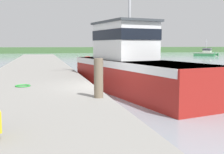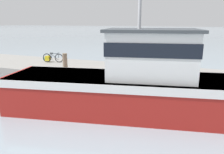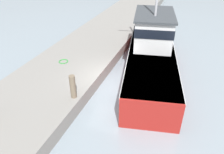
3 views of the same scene
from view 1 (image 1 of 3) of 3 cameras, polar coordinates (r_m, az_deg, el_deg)
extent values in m
plane|color=#84939E|center=(11.79, -0.19, -5.58)|extent=(320.00, 320.00, 0.00)
cube|color=gray|center=(11.39, -16.02, -4.24)|extent=(5.08, 80.00, 0.79)
cube|color=#426638|center=(91.79, 6.80, 5.53)|extent=(180.00, 5.00, 1.73)
cube|color=maroon|center=(14.43, 4.95, 0.03)|extent=(4.86, 10.59, 1.69)
cone|color=maroon|center=(19.82, -4.03, 1.82)|extent=(1.94, 2.13, 1.60)
cube|color=white|center=(14.37, 4.97, 2.70)|extent=(4.87, 10.40, 0.34)
cube|color=white|center=(15.44, 2.56, 7.22)|extent=(2.94, 3.92, 1.94)
cube|color=black|center=(15.45, 2.57, 8.48)|extent=(3.00, 4.00, 0.54)
cube|color=#3D4247|center=(15.49, 2.58, 11.04)|extent=(3.17, 4.24, 0.12)
cube|color=#337F47|center=(64.20, 18.28, 4.39)|extent=(4.44, 4.38, 0.79)
cone|color=#337F47|center=(63.75, 20.48, 4.30)|extent=(1.07, 1.07, 0.75)
cube|color=beige|center=(64.19, 18.29, 4.67)|extent=(4.41, 4.35, 0.16)
cube|color=beige|center=(64.07, 18.77, 5.12)|extent=(2.28, 2.28, 0.89)
cube|color=black|center=(64.07, 18.78, 5.26)|extent=(2.32, 2.32, 0.25)
cube|color=#3D4247|center=(64.06, 18.79, 5.57)|extent=(2.46, 2.46, 0.12)
cylinder|color=#B2B2B7|center=(64.11, 18.61, 6.41)|extent=(0.14, 0.14, 1.75)
cylinder|color=#B2B2B7|center=(64.11, 18.62, 6.80)|extent=(1.33, 1.38, 0.10)
cylinder|color=#756651|center=(8.96, -2.75, -0.22)|extent=(0.30, 0.30, 1.26)
torus|color=green|center=(11.99, -17.68, -1.71)|extent=(0.61, 0.61, 0.05)
camera|label=2|loc=(21.48, 25.48, 10.18)|focal=35.00mm
camera|label=3|loc=(8.51, 71.79, 39.18)|focal=35.00mm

